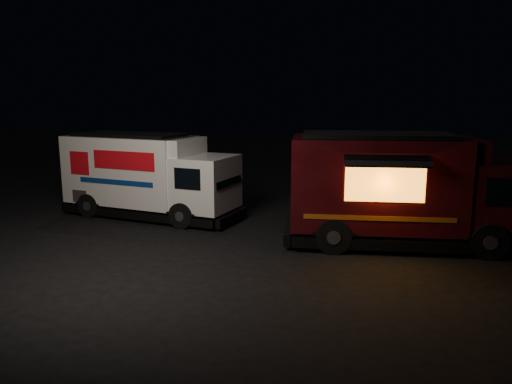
{
  "coord_description": "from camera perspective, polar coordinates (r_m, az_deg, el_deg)",
  "views": [
    {
      "loc": [
        3.79,
        -13.3,
        4.25
      ],
      "look_at": [
        0.14,
        2.0,
        1.16
      ],
      "focal_mm": 35.0,
      "sensor_mm": 36.0,
      "label": 1
    }
  ],
  "objects": [
    {
      "name": "red_truck",
      "position": [
        14.76,
        16.89,
        0.25
      ],
      "size": [
        7.1,
        3.29,
        3.19
      ],
      "primitive_type": null,
      "rotation": [
        0.0,
        0.0,
        0.12
      ],
      "color": "#390A0D",
      "rests_on": "ground"
    },
    {
      "name": "ground",
      "position": [
        14.47,
        -2.39,
        -5.99
      ],
      "size": [
        80.0,
        80.0,
        0.0
      ],
      "primitive_type": "plane",
      "color": "black",
      "rests_on": "ground"
    },
    {
      "name": "white_truck",
      "position": [
        17.81,
        -11.92,
        1.84
      ],
      "size": [
        6.71,
        3.28,
        2.91
      ],
      "primitive_type": null,
      "rotation": [
        0.0,
        0.0,
        -0.18
      ],
      "color": "white",
      "rests_on": "ground"
    }
  ]
}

